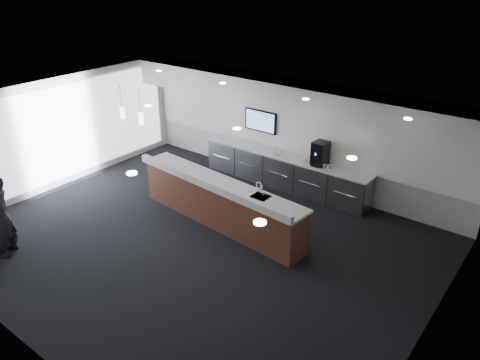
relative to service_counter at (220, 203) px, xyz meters
The scene contains 24 objects.
ground 1.14m from the service_counter, 84.70° to the right, with size 10.00×10.00×0.00m, color black.
ceiling 2.61m from the service_counter, 84.70° to the right, with size 10.00×8.00×0.02m, color black.
back_wall 3.16m from the service_counter, 88.28° to the left, with size 10.00×0.02×3.00m, color silver.
left_wall 5.09m from the service_counter, 168.73° to the right, with size 0.02×8.00×3.00m, color silver.
right_wall 5.27m from the service_counter, 10.88° to the right, with size 0.02×8.00×3.00m, color silver.
soffit_bulkhead 3.30m from the service_counter, 87.98° to the left, with size 10.00×0.90×0.70m, color white.
alcove_panel 3.16m from the service_counter, 88.26° to the left, with size 9.80×0.06×1.40m, color white.
window_blinds_wall 5.05m from the service_counter, 168.64° to the right, with size 0.04×7.36×2.55m, color silver.
back_credenza 2.67m from the service_counter, 88.05° to the left, with size 5.06×0.66×0.95m.
wall_tv 3.25m from the service_counter, 107.25° to the left, with size 1.05×0.08×0.62m.
pendant_left 2.86m from the service_counter, behind, with size 0.12×0.12×0.30m, color beige.
pendant_right 3.45m from the service_counter, behind, with size 0.12×0.12×0.30m, color beige.
ceiling_can_lights 2.59m from the service_counter, 84.70° to the right, with size 7.00×5.00×0.02m, color silver, non-canonical shape.
service_counter is the anchor object (origin of this frame).
coffee_machine 2.99m from the service_counter, 66.31° to the left, with size 0.37×0.49×0.63m.
info_sign_left 2.60m from the service_counter, 91.88° to the left, with size 0.16×0.02×0.22m, color silver.
info_sign_right 2.75m from the service_counter, 73.71° to the left, with size 0.17×0.02×0.23m, color silver.
lounge_guest 4.72m from the service_counter, 126.85° to the right, with size 0.67×0.44×1.83m, color black.
cup_0 2.99m from the service_counter, 60.09° to the left, with size 0.11×0.11×0.10m, color white.
cup_1 2.93m from the service_counter, 62.50° to the left, with size 0.11×0.11×0.10m, color white.
cup_2 2.87m from the service_counter, 65.01° to the left, with size 0.11×0.11×0.10m, color white.
cup_3 2.81m from the service_counter, 67.62° to the left, with size 0.11×0.11×0.10m, color white.
cup_4 2.76m from the service_counter, 70.34° to the left, with size 0.11×0.11×0.10m, color white.
cup_5 2.72m from the service_counter, 73.16° to the left, with size 0.11×0.11×0.10m, color white.
Camera 1 is at (6.25, -6.45, 5.82)m, focal length 35.00 mm.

